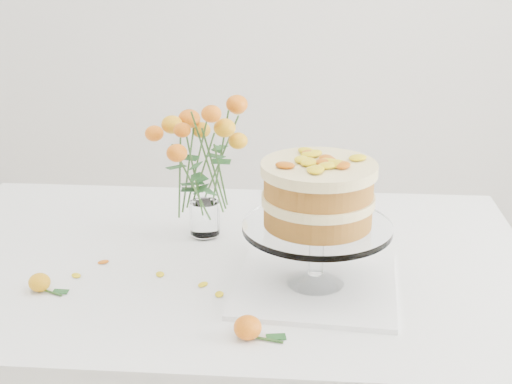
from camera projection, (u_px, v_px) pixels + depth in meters
table at (221, 289)px, 1.66m from camera, size 1.43×0.93×0.76m
napkin at (315, 285)px, 1.49m from camera, size 0.36×0.36×0.01m
cake_stand at (318, 201)px, 1.43m from camera, size 0.31×0.31×0.27m
rose_vase at (203, 154)px, 1.67m from camera, size 0.26×0.26×0.36m
loose_rose_near at (40, 282)px, 1.47m from camera, size 0.08×0.05×0.04m
loose_rose_far at (248, 328)px, 1.30m from camera, size 0.09×0.05×0.04m
stray_petal_a at (160, 274)px, 1.55m from camera, size 0.03×0.02×0.00m
stray_petal_b at (203, 285)px, 1.50m from camera, size 0.03×0.02×0.00m
stray_petal_c at (219, 294)px, 1.46m from camera, size 0.03×0.02×0.00m
stray_petal_d at (103, 262)px, 1.60m from camera, size 0.03×0.02×0.00m
stray_petal_e at (76, 276)px, 1.54m from camera, size 0.03×0.02×0.00m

